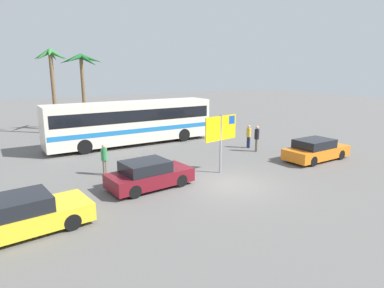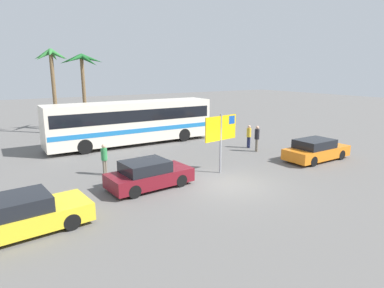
% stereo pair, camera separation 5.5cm
% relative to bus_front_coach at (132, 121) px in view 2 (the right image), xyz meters
% --- Properties ---
extents(ground, '(120.00, 120.00, 0.00)m').
position_rel_bus_front_coach_xyz_m(ground, '(0.45, -10.97, -1.78)').
color(ground, '#605E5B').
extents(bus_front_coach, '(12.33, 2.50, 3.17)m').
position_rel_bus_front_coach_xyz_m(bus_front_coach, '(0.00, 0.00, 0.00)').
color(bus_front_coach, silver).
rests_on(bus_front_coach, ground).
extents(ferry_sign, '(2.19, 0.37, 3.20)m').
position_rel_bus_front_coach_xyz_m(ferry_sign, '(1.34, -9.16, 0.54)').
color(ferry_sign, gray).
rests_on(ferry_sign, ground).
extents(car_yellow, '(4.55, 2.25, 1.32)m').
position_rel_bus_front_coach_xyz_m(car_yellow, '(-8.52, -10.98, -1.15)').
color(car_yellow, yellow).
rests_on(car_yellow, ground).
extents(car_orange, '(4.44, 1.84, 1.32)m').
position_rel_bus_front_coach_xyz_m(car_orange, '(7.82, -10.26, -1.15)').
color(car_orange, orange).
rests_on(car_orange, ground).
extents(car_maroon, '(4.08, 2.09, 1.32)m').
position_rel_bus_front_coach_xyz_m(car_maroon, '(-2.96, -9.22, -1.15)').
color(car_maroon, maroon).
rests_on(car_maroon, ground).
extents(pedestrian_near_sign, '(0.32, 0.32, 1.64)m').
position_rel_bus_front_coach_xyz_m(pedestrian_near_sign, '(6.58, -5.53, -0.82)').
color(pedestrian_near_sign, '#1E2347').
rests_on(pedestrian_near_sign, ground).
extents(pedestrian_by_bus, '(0.32, 0.32, 1.77)m').
position_rel_bus_front_coach_xyz_m(pedestrian_by_bus, '(6.29, -6.65, -0.73)').
color(pedestrian_by_bus, '#706656').
rests_on(pedestrian_by_bus, ground).
extents(pedestrian_crossing_lot, '(0.32, 0.32, 1.66)m').
position_rel_bus_front_coach_xyz_m(pedestrian_crossing_lot, '(-4.10, -6.20, -0.81)').
color(pedestrian_crossing_lot, '#706656').
rests_on(pedestrian_crossing_lot, ground).
extents(palm_tree_seaside, '(2.86, 3.00, 7.22)m').
position_rel_bus_front_coach_xyz_m(palm_tree_seaside, '(-3.93, 7.67, 4.08)').
color(palm_tree_seaside, brown).
rests_on(palm_tree_seaside, ground).
extents(palm_tree_inland, '(3.85, 3.74, 6.89)m').
position_rel_bus_front_coach_xyz_m(palm_tree_inland, '(-1.31, 7.96, 3.79)').
color(palm_tree_inland, brown).
rests_on(palm_tree_inland, ground).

